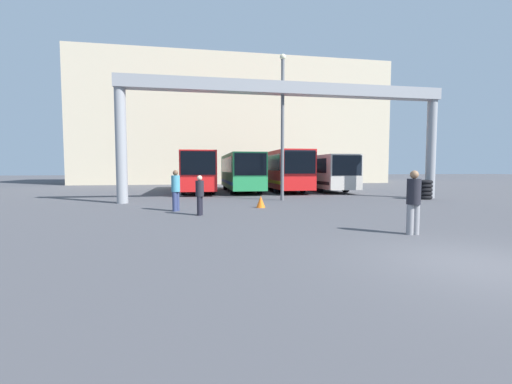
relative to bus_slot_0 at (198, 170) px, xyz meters
The scene contains 13 objects.
ground_plane 23.63m from the bus_slot_0, 76.97° to the right, with size 200.00×200.00×0.00m, color #47474C.
building_backdrop 20.92m from the bus_slot_0, 74.58° to the left, with size 40.13×12.00×16.01m.
overhead_gantry 11.02m from the bus_slot_0, 59.14° to the right, with size 19.63×0.80×6.98m.
bus_slot_0 is the anchor object (origin of this frame).
bus_slot_1 3.58m from the bus_slot_0, ahead, with size 2.47×10.13×3.08m.
bus_slot_2 7.11m from the bus_slot_0, ahead, with size 2.51×12.27×3.32m.
bus_slot_3 10.63m from the bus_slot_0, ahead, with size 2.52×11.49×2.98m.
pedestrian_near_center 13.09m from the bus_slot_0, 94.83° to the right, with size 0.38×0.38×1.85m.
pedestrian_near_left 14.64m from the bus_slot_0, 90.23° to the right, with size 0.34×0.34×1.64m.
pedestrian_mid_right 20.77m from the bus_slot_0, 73.27° to the right, with size 0.39×0.39×1.87m.
traffic_cone 12.77m from the bus_slot_0, 76.61° to the right, with size 0.45×0.45×0.58m.
tire_stack 16.91m from the bus_slot_0, 34.33° to the right, with size 1.04×1.04×1.20m.
lamp_post 10.44m from the bus_slot_0, 60.41° to the right, with size 0.36×0.36×8.67m.
Camera 1 is at (-5.58, -5.80, 1.92)m, focal length 24.00 mm.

